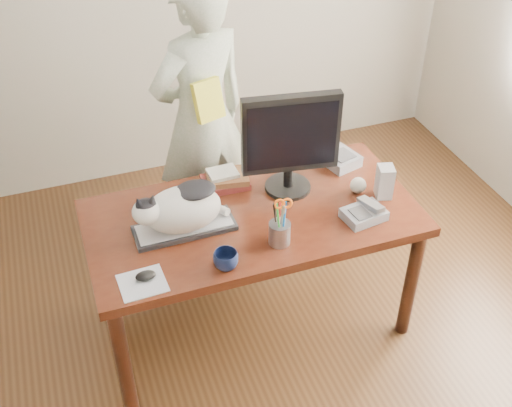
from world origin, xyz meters
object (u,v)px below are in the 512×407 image
(keyboard, at_px, (185,228))
(mouse, at_px, (146,276))
(speaker, at_px, (385,182))
(pen_cup, at_px, (280,231))
(person, at_px, (202,119))
(coffee_mug, at_px, (226,260))
(book_stack, at_px, (226,179))
(baseball, at_px, (358,185))
(desk, at_px, (247,228))
(calculator, at_px, (338,157))
(cat, at_px, (180,208))
(monitor, at_px, (291,139))
(phone, at_px, (365,213))

(keyboard, height_order, mouse, mouse)
(speaker, bearing_deg, keyboard, -168.67)
(pen_cup, height_order, person, person)
(coffee_mug, distance_m, book_stack, 0.61)
(baseball, bearing_deg, desk, 171.01)
(mouse, bearing_deg, speaker, 6.12)
(speaker, relative_size, baseball, 2.09)
(baseball, bearing_deg, calculator, 85.89)
(speaker, bearing_deg, book_stack, 169.62)
(calculator, bearing_deg, desk, -177.64)
(calculator, distance_m, person, 0.81)
(coffee_mug, distance_m, calculator, 1.00)
(baseball, bearing_deg, pen_cup, -155.98)
(coffee_mug, relative_size, calculator, 0.43)
(mouse, xyz_separation_m, book_stack, (0.53, 0.54, 0.02))
(desk, xyz_separation_m, speaker, (0.66, -0.16, 0.23))
(keyboard, xyz_separation_m, book_stack, (0.29, 0.27, 0.02))
(mouse, xyz_separation_m, baseball, (1.14, 0.26, 0.02))
(cat, height_order, book_stack, cat)
(pen_cup, bearing_deg, desk, 98.45)
(keyboard, height_order, baseball, baseball)
(keyboard, distance_m, person, 0.87)
(cat, relative_size, person, 0.27)
(monitor, relative_size, mouse, 5.89)
(book_stack, distance_m, person, 0.54)
(pen_cup, relative_size, calculator, 0.99)
(pen_cup, relative_size, baseball, 3.09)
(cat, xyz_separation_m, baseball, (0.91, -0.00, -0.09))
(pen_cup, bearing_deg, phone, 3.74)
(desk, height_order, cat, cat)
(coffee_mug, height_order, speaker, speaker)
(pen_cup, xyz_separation_m, person, (-0.07, 1.04, 0.02))
(phone, bearing_deg, mouse, 174.93)
(monitor, height_order, speaker, monitor)
(monitor, relative_size, person, 0.32)
(coffee_mug, distance_m, baseball, 0.85)
(monitor, height_order, baseball, monitor)
(baseball, distance_m, book_stack, 0.67)
(calculator, bearing_deg, coffee_mug, -160.03)
(phone, bearing_deg, book_stack, 130.50)
(baseball, height_order, calculator, baseball)
(baseball, distance_m, person, 1.00)
(cat, bearing_deg, phone, -13.85)
(desk, relative_size, pen_cup, 6.35)
(desk, bearing_deg, coffee_mug, -120.67)
(monitor, height_order, person, person)
(cat, bearing_deg, keyboard, 8.36)
(baseball, xyz_separation_m, calculator, (0.02, 0.28, -0.01))
(cat, distance_m, mouse, 0.36)
(keyboard, bearing_deg, cat, -171.64)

